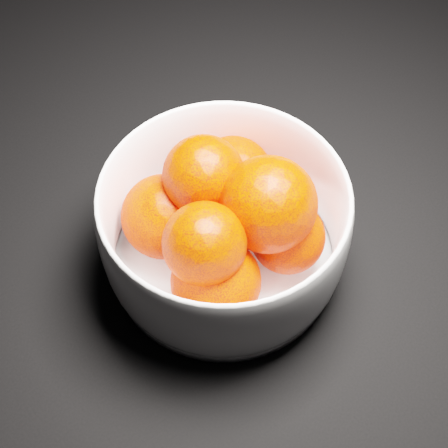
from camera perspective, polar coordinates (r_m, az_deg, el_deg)
bowl at (r=0.52m, az=0.00°, el=-0.32°), size 0.21×0.21×0.10m
orange_pile at (r=0.51m, az=0.05°, el=0.65°), size 0.15×0.15×0.12m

